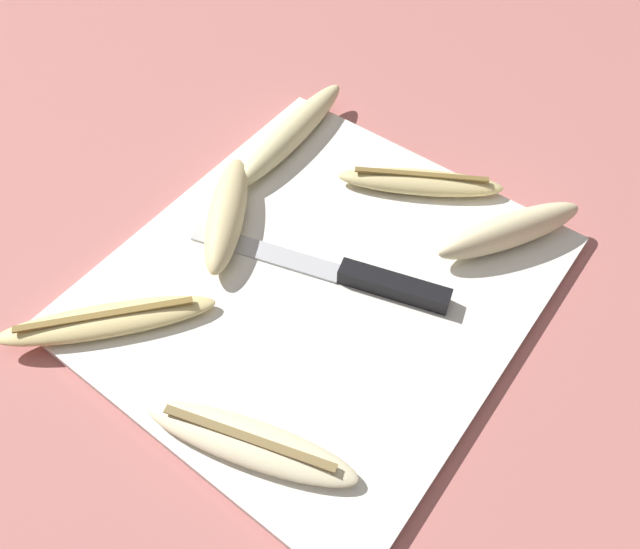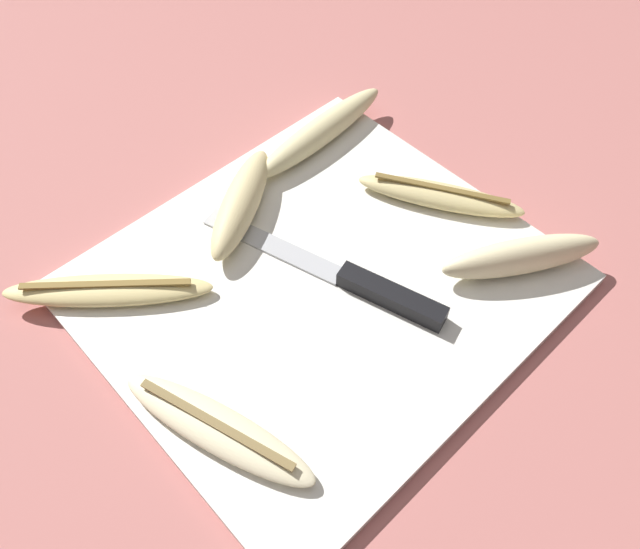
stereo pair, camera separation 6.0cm
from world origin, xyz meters
TOP-DOWN VIEW (x-y plane):
  - ground_plane at (0.00, 0.00)m, footprint 4.00×4.00m
  - cutting_board at (0.00, 0.00)m, footprint 0.42×0.38m
  - knife at (0.02, -0.04)m, footprint 0.10×0.26m
  - banana_ripe_center at (-0.00, 0.12)m, footprint 0.15×0.12m
  - banana_bright_far at (-0.17, -0.06)m, footprint 0.09×0.19m
  - banana_spotted_left at (0.16, -0.01)m, footprint 0.12×0.17m
  - banana_soft_right at (0.14, 0.14)m, footprint 0.20×0.05m
  - banana_golden_short at (-0.16, 0.13)m, footprint 0.17×0.16m
  - banana_cream_curved at (0.15, -0.12)m, footprint 0.15×0.11m

SIDE VIEW (x-z plane):
  - ground_plane at x=0.00m, z-range 0.00..0.00m
  - cutting_board at x=0.00m, z-range 0.00..0.01m
  - knife at x=0.02m, z-range 0.01..0.03m
  - banana_bright_far at x=-0.17m, z-range 0.01..0.03m
  - banana_golden_short at x=-0.16m, z-range 0.01..0.03m
  - banana_spotted_left at x=0.16m, z-range 0.01..0.03m
  - banana_soft_right at x=0.14m, z-range 0.01..0.04m
  - banana_ripe_center at x=0.00m, z-range 0.01..0.05m
  - banana_cream_curved at x=0.15m, z-range 0.01..0.05m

